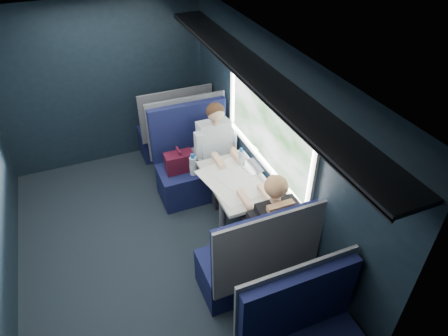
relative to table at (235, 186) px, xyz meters
name	(u,v)px	position (x,y,z in m)	size (l,w,h in m)	color
ground	(151,253)	(-1.03, 0.00, -0.67)	(2.80, 4.20, 0.01)	black
room_shell	(136,144)	(-1.01, 0.00, 0.81)	(3.00, 4.40, 2.40)	black
table	(235,186)	(0.00, 0.00, 0.00)	(0.62, 1.00, 0.74)	#54565E
seat_bay_near	(194,165)	(-0.19, 0.87, -0.24)	(1.04, 0.62, 1.26)	black
seat_bay_far	(253,262)	(-0.18, -0.87, -0.25)	(1.04, 0.62, 1.26)	black
seat_row_front	(174,131)	(-0.18, 1.80, -0.25)	(1.04, 0.51, 1.16)	black
man	(217,148)	(0.07, 0.70, 0.06)	(0.53, 0.56, 1.32)	black
woman	(270,221)	(0.07, -0.71, 0.06)	(0.53, 0.56, 1.32)	black
papers	(231,181)	(-0.04, 0.00, 0.08)	(0.52, 0.75, 0.01)	white
laptop	(256,162)	(0.33, 0.15, 0.14)	(0.27, 0.32, 0.22)	silver
bottle_small	(241,157)	(0.18, 0.25, 0.18)	(0.07, 0.07, 0.23)	silver
cup	(240,154)	(0.23, 0.39, 0.12)	(0.07, 0.07, 0.09)	white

